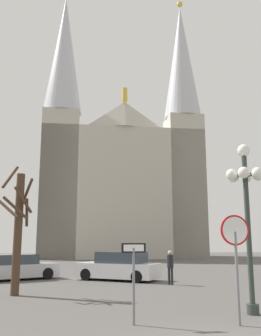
{
  "coord_description": "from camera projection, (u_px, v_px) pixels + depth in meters",
  "views": [
    {
      "loc": [
        -3.38,
        -7.39,
        2.17
      ],
      "look_at": [
        0.76,
        20.84,
        7.66
      ],
      "focal_mm": 40.17,
      "sensor_mm": 36.0,
      "label": 1
    }
  ],
  "objects": [
    {
      "name": "parked_car_near_silver",
      "position": [
        15.0,
        268.0,
        20.93
      ],
      "size": [
        4.79,
        3.6,
        1.39
      ],
      "color": "#B7B7BC",
      "rests_on": "ground"
    },
    {
      "name": "street_lamp",
      "position": [
        246.0,
        195.0,
        11.79
      ],
      "size": [
        1.25,
        1.13,
        5.2
      ],
      "color": "#2D3833",
      "rests_on": "ground"
    },
    {
      "name": "bare_tree",
      "position": [
        18.0,
        227.0,
        15.42
      ],
      "size": [
        1.55,
        1.7,
        5.37
      ],
      "color": "#473323",
      "rests_on": "ground"
    },
    {
      "name": "one_way_arrow_sign",
      "position": [
        134.0,
        271.0,
        10.0
      ],
      "size": [
        0.66,
        0.07,
        2.09
      ],
      "color": "slate",
      "rests_on": "ground"
    },
    {
      "name": "stop_sign",
      "position": [
        236.0,
        246.0,
        10.04
      ],
      "size": [
        0.82,
        0.08,
        2.84
      ],
      "color": "slate",
      "rests_on": "ground"
    },
    {
      "name": "cathedral",
      "position": [
        122.0,
        171.0,
        49.27
      ],
      "size": [
        20.58,
        11.09,
        35.11
      ],
      "color": "#BCB5A5",
      "rests_on": "ground"
    },
    {
      "name": "pedestrian_walking",
      "position": [
        170.0,
        264.0,
        18.71
      ],
      "size": [
        0.32,
        0.32,
        1.66
      ],
      "color": "black",
      "rests_on": "ground"
    },
    {
      "name": "parked_car_far_white",
      "position": [
        119.0,
        267.0,
        20.77
      ],
      "size": [
        4.78,
        4.0,
        1.54
      ],
      "color": "silver",
      "rests_on": "ground"
    }
  ]
}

